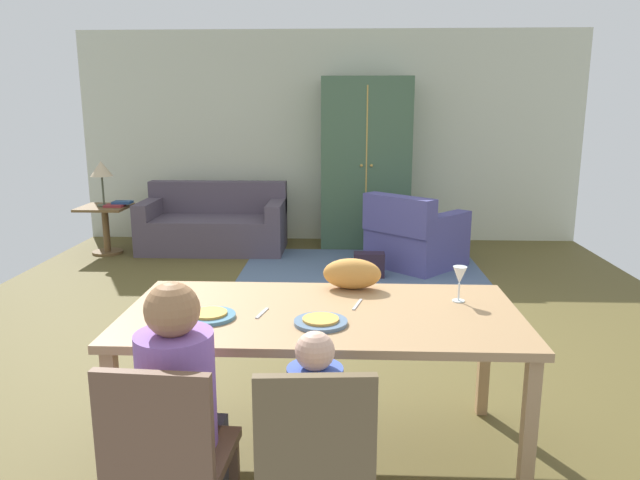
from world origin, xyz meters
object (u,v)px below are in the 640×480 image
dining_chair_child (315,458)px  book_lower (114,206)px  table_lamp (101,170)px  armoire (366,163)px  plate_near_child (321,322)px  handbag (369,265)px  person_man (182,424)px  side_table (106,223)px  dining_chair_man (167,454)px  person_child (315,447)px  plate_near_man (209,316)px  dining_table (322,324)px  book_upper (122,202)px  armchair (414,238)px  wine_glass (460,277)px  couch (214,226)px  cat (352,274)px

dining_chair_child → book_lower: 5.61m
table_lamp → book_lower: (0.14, -0.04, -0.41)m
dining_chair_child → armoire: size_ratio=0.41×
plate_near_child → handbag: bearing=83.9°
person_man → side_table: size_ratio=1.91×
dining_chair_man → person_child: bearing=17.6°
plate_near_man → table_lamp: table_lamp is taller
dining_table → handbag: dining_table is taller
dining_chair_man → table_lamp: bearing=114.2°
person_man → book_upper: bearing=112.8°
dining_table → book_lower: 4.88m
dining_chair_man → armchair: dining_chair_man is taller
book_lower → handbag: bearing=-16.0°
wine_glass → book_upper: 5.18m
person_man → person_child: size_ratio=1.20×
person_child → dining_table: bearing=89.8°
dining_table → plate_near_child: plate_near_child is taller
plate_near_man → person_man: person_man is taller
person_man → side_table: (-2.25, 4.81, -0.14)m
table_lamp → plate_near_child: bearing=-57.3°
plate_near_child → person_man: (-0.53, -0.49, -0.26)m
armoire → dining_table: bearing=-94.4°
dining_chair_child → handbag: dining_chair_child is taller
armchair → plate_near_man: bearing=-110.2°
dining_chair_child → side_table: dining_chair_child is taller
armoire → book_upper: (-2.93, -0.54, -0.43)m
dining_table → couch: bearing=108.9°
armchair → armoire: 1.36m
cat → person_man: bearing=-118.9°
dining_chair_man → plate_near_child: bearing=50.8°
plate_near_man → person_man: 0.60m
person_man → book_upper: (-2.04, 4.85, 0.11)m
plate_near_child → armoire: bearing=85.8°
dining_chair_man → book_upper: 5.42m
armchair → table_lamp: 3.74m
dining_table → person_child: 0.72m
book_upper → plate_near_man: bearing=-64.7°
plate_near_man → person_man: bearing=-89.8°
table_lamp → side_table: bearing=0.0°
handbag → person_man: bearing=-102.9°
dining_chair_child → book_lower: bearing=118.1°
side_table → armoire: bearing=10.5°
dining_chair_child → book_upper: dining_chair_child is taller
table_lamp → dining_chair_man: bearing=-65.8°
plate_near_man → book_upper: plate_near_man is taller
dining_table → table_lamp: (-2.78, 4.15, 0.31)m
plate_near_child → table_lamp: 5.15m
armchair → book_lower: size_ratio=5.49×
dining_table → handbag: size_ratio=6.06×
cat → plate_near_man: bearing=-139.6°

